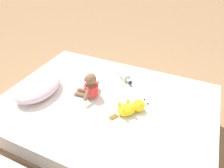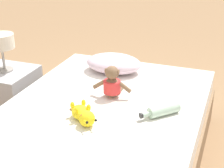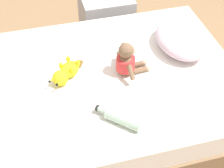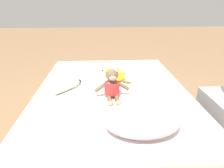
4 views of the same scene
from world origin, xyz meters
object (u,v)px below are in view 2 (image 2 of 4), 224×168
at_px(plush_monkey, 112,84).
at_px(bedside_lamp, 1,43).
at_px(glass_bottle, 163,110).
at_px(bed, 104,135).
at_px(plush_yellow_creature, 83,115).
at_px(pillow, 114,63).
at_px(nightstand, 9,97).

height_order(plush_monkey, bedside_lamp, bedside_lamp).
xyz_separation_m(plush_monkey, bedside_lamp, (-0.99, 0.10, 0.16)).
bearing_deg(glass_bottle, plush_monkey, 159.90).
bearing_deg(bed, plush_yellow_creature, -98.77).
bearing_deg(bedside_lamp, bed, -14.46).
distance_m(pillow, plush_monkey, 0.47).
height_order(plush_yellow_creature, glass_bottle, plush_yellow_creature).
xyz_separation_m(bed, glass_bottle, (0.41, 0.01, 0.27)).
bearing_deg(glass_bottle, bedside_lamp, 170.02).
xyz_separation_m(nightstand, bedside_lamp, (0.00, 0.00, 0.48)).
xyz_separation_m(bed, plush_yellow_creature, (-0.04, -0.24, 0.28)).
distance_m(plush_yellow_creature, glass_bottle, 0.51).
distance_m(glass_bottle, nightstand, 1.43).
relative_size(bed, glass_bottle, 7.48).
xyz_separation_m(plush_monkey, glass_bottle, (0.40, -0.15, -0.06)).
height_order(bed, nightstand, nightstand).
distance_m(plush_monkey, nightstand, 1.05).
xyz_separation_m(plush_yellow_creature, bedside_lamp, (-0.95, 0.49, 0.21)).
bearing_deg(nightstand, glass_bottle, -9.98).
xyz_separation_m(bed, pillow, (-0.15, 0.60, 0.31)).
bearing_deg(pillow, plush_yellow_creature, -82.55).
height_order(bed, glass_bottle, glass_bottle).
relative_size(bed, pillow, 3.90).
xyz_separation_m(plush_monkey, nightstand, (-0.99, 0.10, -0.32)).
bearing_deg(bed, plush_monkey, 87.26).
height_order(pillow, plush_yellow_creature, pillow).
bearing_deg(bed, nightstand, 165.54).
height_order(nightstand, bedside_lamp, bedside_lamp).
xyz_separation_m(pillow, plush_monkey, (0.15, -0.44, 0.02)).
relative_size(pillow, nightstand, 0.97).
xyz_separation_m(bed, bedside_lamp, (-0.98, 0.25, 0.49)).
bearing_deg(bedside_lamp, plush_yellow_creature, -27.56).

